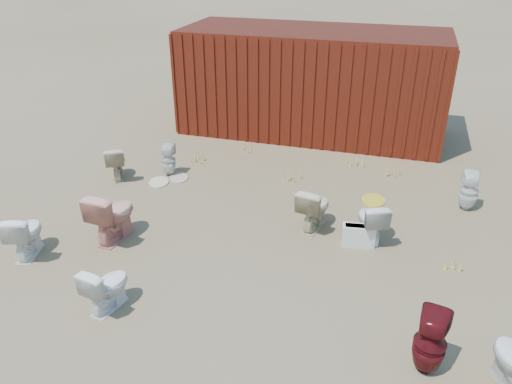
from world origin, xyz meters
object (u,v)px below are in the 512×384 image
(toilet_front_a, at_px, (25,234))
(toilet_back_yellowlid, at_px, (371,221))
(toilet_back_e, at_px, (469,191))
(shipping_container, at_px, (312,82))
(toilet_back_a, at_px, (168,160))
(toilet_front_c, at_px, (107,287))
(toilet_front_maroon, at_px, (430,343))
(toilet_back_beige_left, at_px, (116,162))
(loose_tank, at_px, (358,235))
(toilet_front_pink, at_px, (112,215))
(toilet_back_beige_right, at_px, (314,207))

(toilet_front_a, distance_m, toilet_back_yellowlid, 5.22)
(toilet_back_yellowlid, xyz_separation_m, toilet_back_e, (1.54, 1.51, 0.00))
(shipping_container, distance_m, toilet_back_e, 4.71)
(shipping_container, bearing_deg, toilet_back_a, -123.14)
(toilet_front_c, height_order, toilet_back_e, toilet_back_e)
(toilet_front_c, bearing_deg, toilet_back_yellowlid, -128.01)
(toilet_front_c, bearing_deg, toilet_front_a, -9.85)
(toilet_front_maroon, bearing_deg, toilet_back_beige_left, -18.42)
(toilet_back_beige_left, height_order, loose_tank, toilet_back_beige_left)
(toilet_front_maroon, xyz_separation_m, toilet_back_a, (-4.92, 3.80, -0.07))
(toilet_front_pink, relative_size, toilet_back_beige_left, 1.25)
(loose_tank, bearing_deg, toilet_back_beige_right, 148.40)
(toilet_front_maroon, relative_size, toilet_back_beige_left, 1.16)
(toilet_back_yellowlid, relative_size, toilet_back_e, 0.99)
(toilet_front_maroon, bearing_deg, toilet_front_pink, -5.01)
(toilet_front_pink, xyz_separation_m, toilet_back_yellowlid, (3.87, 1.10, -0.08))
(toilet_front_pink, height_order, toilet_back_e, toilet_front_pink)
(shipping_container, relative_size, toilet_back_beige_left, 8.83)
(toilet_front_a, bearing_deg, toilet_front_c, 142.11)
(toilet_back_yellowlid, bearing_deg, toilet_back_e, -158.74)
(toilet_back_e, distance_m, loose_tank, 2.41)
(loose_tank, bearing_deg, toilet_front_c, -148.63)
(toilet_front_a, xyz_separation_m, loose_tank, (4.72, 1.67, -0.18))
(toilet_front_pink, distance_m, toilet_back_beige_left, 2.27)
(toilet_front_a, height_order, loose_tank, toilet_front_a)
(toilet_front_a, bearing_deg, toilet_front_pink, -158.78)
(toilet_back_a, bearing_deg, toilet_front_a, 64.41)
(toilet_front_c, relative_size, toilet_front_maroon, 0.83)
(shipping_container, xyz_separation_m, toilet_back_beige_left, (-3.11, -3.78, -0.86))
(toilet_back_a, relative_size, loose_tank, 1.28)
(toilet_front_pink, relative_size, loose_tank, 1.70)
(toilet_back_a, distance_m, loose_tank, 4.19)
(toilet_front_maroon, height_order, toilet_back_beige_right, toilet_front_maroon)
(toilet_front_a, height_order, toilet_front_c, toilet_front_a)
(toilet_front_a, xyz_separation_m, toilet_back_e, (6.41, 3.38, -0.00))
(toilet_front_pink, distance_m, toilet_back_beige_right, 3.20)
(toilet_back_yellowlid, relative_size, loose_tank, 1.39)
(toilet_back_a, bearing_deg, toilet_front_c, 93.20)
(toilet_front_pink, distance_m, loose_tank, 3.83)
(toilet_back_beige_left, distance_m, toilet_back_beige_right, 4.14)
(toilet_back_e, bearing_deg, shipping_container, -42.73)
(toilet_back_beige_left, bearing_deg, toilet_front_c, 90.31)
(toilet_front_a, xyz_separation_m, toilet_back_a, (0.80, 3.16, -0.04))
(toilet_front_pink, xyz_separation_m, toilet_front_c, (0.80, -1.49, -0.10))
(toilet_front_maroon, xyz_separation_m, toilet_back_yellowlid, (-0.85, 2.51, -0.05))
(toilet_front_c, distance_m, toilet_back_beige_left, 3.96)
(toilet_front_a, height_order, toilet_front_maroon, toilet_front_maroon)
(toilet_front_a, bearing_deg, toilet_back_beige_left, -103.90)
(toilet_front_a, xyz_separation_m, toilet_back_yellowlid, (4.87, 1.88, -0.01))
(toilet_front_a, bearing_deg, loose_tank, -176.78)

